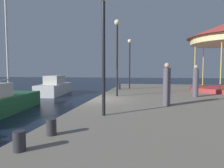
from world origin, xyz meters
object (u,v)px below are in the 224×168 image
(bollard_center, at_px, (119,87))
(person_near_carousel, at_px, (167,85))
(bollard_north, at_px, (51,127))
(person_far_corner, at_px, (196,82))
(bollard_south, at_px, (19,141))
(lamp_post_near_edge, at_px, (104,31))
(motorboat_white, at_px, (55,87))
(lamp_post_mid_promenade, at_px, (117,45))
(lamp_post_far_end, at_px, (130,55))

(bollard_center, bearing_deg, person_near_carousel, -67.07)
(bollard_north, xyz_separation_m, person_far_corner, (5.26, 8.08, 0.72))
(person_far_corner, bearing_deg, bollard_south, -120.89)
(bollard_north, relative_size, bollard_center, 1.00)
(lamp_post_near_edge, bearing_deg, bollard_south, -106.59)
(motorboat_white, bearing_deg, bollard_south, -65.85)
(motorboat_white, relative_size, lamp_post_mid_promenade, 1.26)
(lamp_post_far_end, height_order, person_near_carousel, lamp_post_far_end)
(lamp_post_near_edge, xyz_separation_m, person_near_carousel, (2.40, 2.42, -2.02))
(lamp_post_far_end, distance_m, person_near_carousel, 8.75)
(person_far_corner, relative_size, person_near_carousel, 1.00)
(lamp_post_near_edge, distance_m, person_far_corner, 7.58)
(lamp_post_mid_promenade, distance_m, bollard_north, 8.16)
(lamp_post_near_edge, bearing_deg, person_near_carousel, 45.22)
(person_near_carousel, bearing_deg, lamp_post_mid_promenade, 133.30)
(bollard_north, bearing_deg, person_far_corner, 56.91)
(lamp_post_far_end, xyz_separation_m, bollard_center, (-0.86, -0.56, -2.79))
(lamp_post_mid_promenade, height_order, bollard_center, lamp_post_mid_promenade)
(bollard_north, bearing_deg, bollard_south, -99.34)
(lamp_post_far_end, distance_m, bollard_center, 2.98)
(bollard_center, bearing_deg, motorboat_white, 166.17)
(person_far_corner, bearing_deg, person_near_carousel, -121.28)
(bollard_south, height_order, person_far_corner, person_far_corner)
(bollard_center, bearing_deg, bollard_north, -89.97)
(motorboat_white, xyz_separation_m, person_far_corner, (12.15, -5.92, 0.99))
(bollard_center, xyz_separation_m, person_far_corner, (5.27, -4.23, 0.72))
(lamp_post_mid_promenade, distance_m, person_near_carousel, 4.56)
(bollard_south, bearing_deg, lamp_post_far_end, 85.82)
(lamp_post_near_edge, relative_size, bollard_south, 10.76)
(lamp_post_far_end, distance_m, bollard_north, 13.20)
(bollard_center, distance_m, person_near_carousel, 8.29)
(lamp_post_near_edge, relative_size, person_near_carousel, 2.21)
(lamp_post_far_end, bearing_deg, motorboat_white, 171.68)
(lamp_post_near_edge, distance_m, lamp_post_mid_promenade, 5.31)
(bollard_south, bearing_deg, motorboat_white, 114.15)
(lamp_post_near_edge, bearing_deg, bollard_center, 94.67)
(motorboat_white, xyz_separation_m, lamp_post_near_edge, (7.70, -11.72, 3.02))
(lamp_post_far_end, xyz_separation_m, bollard_north, (-0.85, -12.87, -2.79))
(bollard_north, xyz_separation_m, bollard_center, (-0.01, 12.31, 0.00))
(lamp_post_mid_promenade, xyz_separation_m, person_near_carousel, (2.71, -2.88, -2.28))
(bollard_north, distance_m, bollard_south, 1.01)
(lamp_post_near_edge, bearing_deg, bollard_north, -109.59)
(person_near_carousel, bearing_deg, person_far_corner, 58.72)
(person_near_carousel, bearing_deg, lamp_post_far_end, 106.12)
(lamp_post_mid_promenade, bearing_deg, bollard_north, -93.79)
(lamp_post_mid_promenade, bearing_deg, person_near_carousel, -46.70)
(lamp_post_near_edge, xyz_separation_m, person_far_corner, (4.45, 5.79, -2.03))
(lamp_post_far_end, distance_m, bollard_south, 14.18)
(lamp_post_far_end, relative_size, bollard_south, 10.98)
(lamp_post_near_edge, height_order, bollard_south, lamp_post_near_edge)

